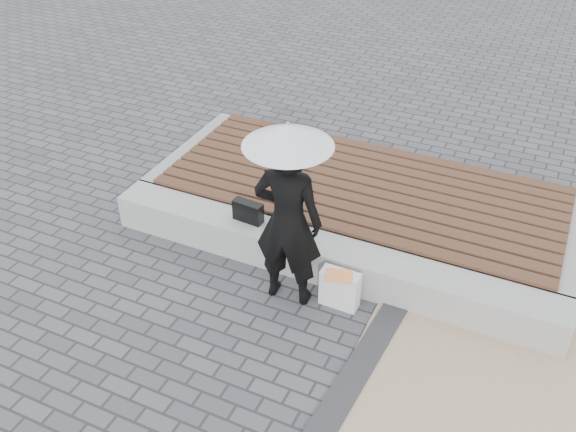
{
  "coord_description": "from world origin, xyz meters",
  "views": [
    {
      "loc": [
        1.93,
        -3.43,
        4.55
      ],
      "look_at": [
        -0.19,
        1.11,
        1.0
      ],
      "focal_mm": 40.43,
      "sensor_mm": 36.0,
      "label": 1
    }
  ],
  "objects_px": {
    "woman": "(288,222)",
    "parasol": "(288,135)",
    "seating_ledge": "(324,258)",
    "canvas_tote": "(340,289)",
    "handbag": "(248,211)"
  },
  "relations": [
    {
      "from": "seating_ledge",
      "to": "canvas_tote",
      "type": "xyz_separation_m",
      "value": [
        0.34,
        -0.39,
        0.01
      ]
    },
    {
      "from": "seating_ledge",
      "to": "handbag",
      "type": "height_order",
      "value": "handbag"
    },
    {
      "from": "seating_ledge",
      "to": "canvas_tote",
      "type": "distance_m",
      "value": 0.52
    },
    {
      "from": "canvas_tote",
      "to": "parasol",
      "type": "bearing_deg",
      "value": -169.29
    },
    {
      "from": "woman",
      "to": "parasol",
      "type": "xyz_separation_m",
      "value": [
        0.0,
        -0.0,
        0.93
      ]
    },
    {
      "from": "parasol",
      "to": "handbag",
      "type": "relative_size",
      "value": 3.14
    },
    {
      "from": "parasol",
      "to": "handbag",
      "type": "bearing_deg",
      "value": 144.66
    },
    {
      "from": "seating_ledge",
      "to": "handbag",
      "type": "xyz_separation_m",
      "value": [
        -0.91,
        0.02,
        0.32
      ]
    },
    {
      "from": "seating_ledge",
      "to": "parasol",
      "type": "height_order",
      "value": "parasol"
    },
    {
      "from": "woman",
      "to": "handbag",
      "type": "bearing_deg",
      "value": -41.17
    },
    {
      "from": "parasol",
      "to": "canvas_tote",
      "type": "distance_m",
      "value": 1.74
    },
    {
      "from": "parasol",
      "to": "handbag",
      "type": "distance_m",
      "value": 1.6
    },
    {
      "from": "woman",
      "to": "handbag",
      "type": "distance_m",
      "value": 0.97
    },
    {
      "from": "seating_ledge",
      "to": "woman",
      "type": "xyz_separation_m",
      "value": [
        -0.19,
        -0.49,
        0.73
      ]
    },
    {
      "from": "seating_ledge",
      "to": "canvas_tote",
      "type": "bearing_deg",
      "value": -49.55
    }
  ]
}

